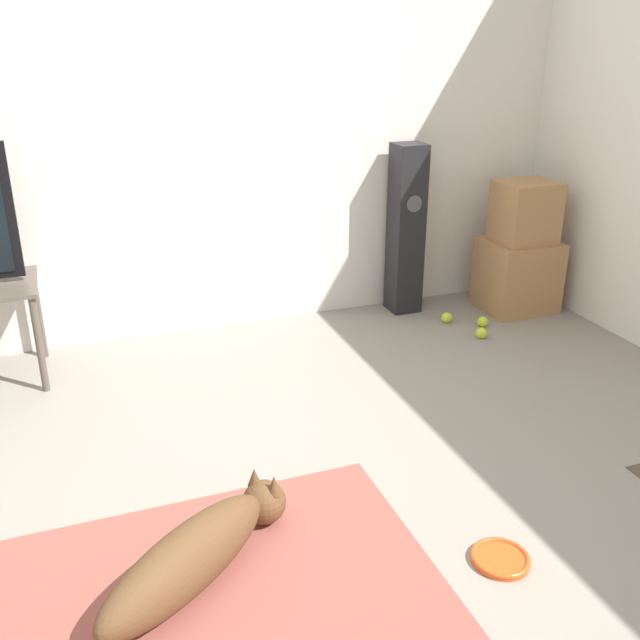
% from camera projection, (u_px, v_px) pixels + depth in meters
% --- Properties ---
extents(ground_plane, '(12.00, 12.00, 0.00)m').
position_uv_depth(ground_plane, '(249.00, 556.00, 2.48)').
color(ground_plane, gray).
extents(wall_back, '(8.00, 0.06, 2.55)m').
position_uv_depth(wall_back, '(137.00, 114.00, 3.81)').
color(wall_back, silver).
rests_on(wall_back, ground_plane).
extents(area_rug, '(1.72, 1.11, 0.01)m').
position_uv_depth(area_rug, '(177.00, 613.00, 2.23)').
color(area_rug, '#934C42').
rests_on(area_rug, ground_plane).
extents(dog, '(0.91, 0.71, 0.23)m').
position_uv_depth(dog, '(196.00, 554.00, 2.31)').
color(dog, brown).
rests_on(dog, area_rug).
extents(frisbee, '(0.20, 0.20, 0.03)m').
position_uv_depth(frisbee, '(501.00, 558.00, 2.45)').
color(frisbee, '#DB511E').
rests_on(frisbee, ground_plane).
extents(cardboard_box_lower, '(0.44, 0.39, 0.46)m').
position_uv_depth(cardboard_box_lower, '(517.00, 275.00, 4.58)').
color(cardboard_box_lower, '#A87A4C').
rests_on(cardboard_box_lower, ground_plane).
extents(cardboard_box_upper, '(0.35, 0.31, 0.38)m').
position_uv_depth(cardboard_box_upper, '(525.00, 212.00, 4.41)').
color(cardboard_box_upper, '#A87A4C').
rests_on(cardboard_box_upper, cardboard_box_lower).
extents(floor_speaker, '(0.19, 0.19, 1.06)m').
position_uv_depth(floor_speaker, '(406.00, 230.00, 4.45)').
color(floor_speaker, black).
rests_on(floor_speaker, ground_plane).
extents(tennis_ball_by_boxes, '(0.07, 0.07, 0.07)m').
position_uv_depth(tennis_ball_by_boxes, '(481.00, 333.00, 4.20)').
color(tennis_ball_by_boxes, '#C6E033').
rests_on(tennis_ball_by_boxes, ground_plane).
extents(tennis_ball_near_speaker, '(0.07, 0.07, 0.07)m').
position_uv_depth(tennis_ball_near_speaker, '(483.00, 322.00, 4.36)').
color(tennis_ball_near_speaker, '#C6E033').
rests_on(tennis_ball_near_speaker, ground_plane).
extents(tennis_ball_loose_on_carpet, '(0.07, 0.07, 0.07)m').
position_uv_depth(tennis_ball_loose_on_carpet, '(447.00, 318.00, 4.42)').
color(tennis_ball_loose_on_carpet, '#C6E033').
rests_on(tennis_ball_loose_on_carpet, ground_plane).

